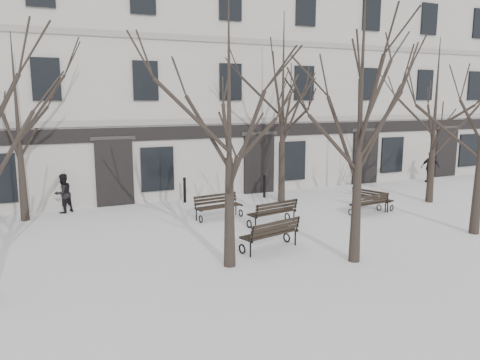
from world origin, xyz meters
TOP-DOWN VIEW (x-y plane):
  - ground at (0.00, 0.00)m, footprint 100.00×100.00m
  - building at (0.00, 12.96)m, footprint 40.40×10.20m
  - tree_1 at (-1.81, -1.08)m, footprint 5.09×5.09m
  - tree_2 at (1.64, -2.17)m, footprint 5.32×5.32m
  - tree_4 at (-7.12, 6.70)m, footprint 4.93×4.93m
  - tree_5 at (3.60, 5.76)m, footprint 5.85×5.85m
  - tree_6 at (9.67, 2.89)m, footprint 5.08×5.08m
  - bench_1 at (-0.10, -0.31)m, footprint 2.07×1.18m
  - bench_2 at (1.28, 2.16)m, footprint 2.00×1.05m
  - bench_3 at (-0.19, 4.00)m, footprint 1.94×0.93m
  - bench_4 at (5.68, 2.14)m, footprint 1.75×0.81m
  - bench_5 at (6.38, 2.87)m, footprint 1.15×1.79m
  - bollard_a at (-0.55, 7.26)m, footprint 0.15×0.15m
  - bollard_b at (3.22, 6.76)m, footprint 0.14×0.14m
  - pedestrian_b at (-5.67, 7.41)m, footprint 1.00×0.96m
  - pedestrian_c at (13.54, 6.68)m, footprint 1.10×0.79m

SIDE VIEW (x-z plane):
  - ground at x=0.00m, z-range 0.00..0.00m
  - pedestrian_b at x=-5.67m, z-range -0.81..0.81m
  - pedestrian_c at x=13.54m, z-range -0.86..0.86m
  - bench_4 at x=5.68m, z-range 0.04..0.89m
  - bench_5 at x=6.38m, z-range 0.04..0.90m
  - bench_3 at x=-0.19m, z-range 0.04..0.99m
  - bench_2 at x=1.28m, z-range 0.04..1.01m
  - bench_1 at x=-0.10m, z-range 0.04..1.03m
  - bollard_b at x=3.22m, z-range 0.04..1.14m
  - bollard_a at x=-0.55m, z-range 0.04..1.20m
  - tree_4 at x=-7.12m, z-range 0.88..7.92m
  - tree_6 at x=9.67m, z-range 0.91..8.17m
  - tree_1 at x=-1.81m, z-range 0.91..8.18m
  - tree_2 at x=1.64m, z-range 0.95..8.55m
  - tree_5 at x=3.60m, z-range 1.05..9.40m
  - building at x=0.00m, z-range -0.18..11.22m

